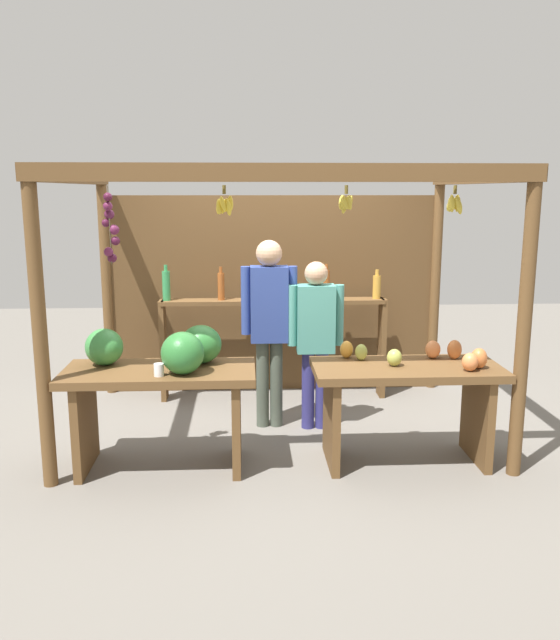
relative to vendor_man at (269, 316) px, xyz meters
The scene contains 7 objects.
ground_plane 0.99m from the vendor_man, 10.60° to the right, with size 12.00×12.00×0.00m, color slate.
market_stall 0.58m from the vendor_man, 80.79° to the left, with size 3.47×2.26×2.22m.
fruit_counter_left 1.18m from the vendor_man, 135.45° to the right, with size 1.41×0.70×1.07m.
fruit_counter_right 1.37m from the vendor_man, 38.70° to the right, with size 1.41×0.64×0.91m.
bottle_shelf_unit 0.82m from the vendor_man, 85.22° to the left, with size 2.22×0.22×1.35m.
vendor_man is the anchor object (origin of this frame).
vendor_woman 0.42m from the vendor_man, ahead, with size 0.48×0.20×1.46m.
Camera 1 is at (-0.28, -5.40, 2.05)m, focal length 36.17 mm.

